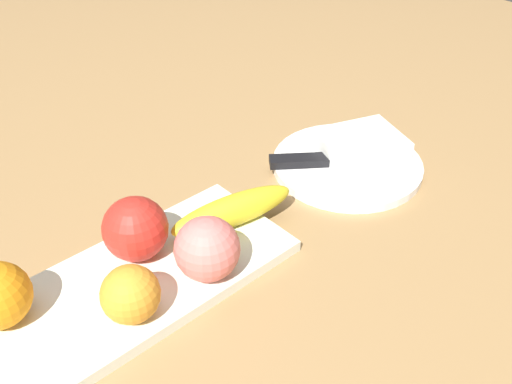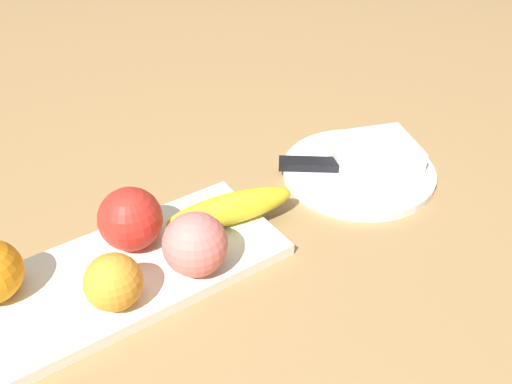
{
  "view_description": "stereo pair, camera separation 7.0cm",
  "coord_description": "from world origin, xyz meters",
  "px_view_note": "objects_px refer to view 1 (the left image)",
  "views": [
    {
      "loc": [
        -0.25,
        -0.46,
        0.46
      ],
      "look_at": [
        0.13,
        -0.04,
        0.04
      ],
      "focal_mm": 39.48,
      "sensor_mm": 36.0,
      "label": 1
    },
    {
      "loc": [
        -0.19,
        -0.5,
        0.46
      ],
      "look_at": [
        0.13,
        -0.04,
        0.04
      ],
      "focal_mm": 39.48,
      "sensor_mm": 36.0,
      "label": 2
    }
  ],
  "objects_px": {
    "apple": "(135,229)",
    "knife": "(310,160)",
    "banana": "(233,210)",
    "fruit_tray": "(137,283)",
    "peach": "(207,249)",
    "orange_near_apple": "(130,294)",
    "dinner_plate": "(347,164)",
    "folded_napkin": "(361,145)"
  },
  "relations": [
    {
      "from": "orange_near_apple",
      "to": "peach",
      "type": "relative_size",
      "value": 0.84
    },
    {
      "from": "fruit_tray",
      "to": "apple",
      "type": "xyz_separation_m",
      "value": [
        0.02,
        0.03,
        0.04
      ]
    },
    {
      "from": "fruit_tray",
      "to": "folded_napkin",
      "type": "height_order",
      "value": "folded_napkin"
    },
    {
      "from": "fruit_tray",
      "to": "orange_near_apple",
      "type": "distance_m",
      "value": 0.07
    },
    {
      "from": "dinner_plate",
      "to": "orange_near_apple",
      "type": "bearing_deg",
      "value": -173.47
    },
    {
      "from": "apple",
      "to": "knife",
      "type": "relative_size",
      "value": 0.48
    },
    {
      "from": "peach",
      "to": "dinner_plate",
      "type": "relative_size",
      "value": 0.34
    },
    {
      "from": "peach",
      "to": "folded_napkin",
      "type": "distance_m",
      "value": 0.32
    },
    {
      "from": "apple",
      "to": "peach",
      "type": "xyz_separation_m",
      "value": [
        0.04,
        -0.08,
        -0.0
      ]
    },
    {
      "from": "fruit_tray",
      "to": "folded_napkin",
      "type": "bearing_deg",
      "value": 0.0
    },
    {
      "from": "orange_near_apple",
      "to": "dinner_plate",
      "type": "height_order",
      "value": "orange_near_apple"
    },
    {
      "from": "orange_near_apple",
      "to": "dinner_plate",
      "type": "bearing_deg",
      "value": 6.53
    },
    {
      "from": "orange_near_apple",
      "to": "dinner_plate",
      "type": "xyz_separation_m",
      "value": [
        0.39,
        0.04,
        -0.04
      ]
    },
    {
      "from": "peach",
      "to": "knife",
      "type": "bearing_deg",
      "value": 17.8
    },
    {
      "from": "apple",
      "to": "dinner_plate",
      "type": "bearing_deg",
      "value": -5.45
    },
    {
      "from": "orange_near_apple",
      "to": "apple",
      "type": "bearing_deg",
      "value": 54.3
    },
    {
      "from": "apple",
      "to": "orange_near_apple",
      "type": "bearing_deg",
      "value": -125.7
    },
    {
      "from": "folded_napkin",
      "to": "apple",
      "type": "bearing_deg",
      "value": 174.96
    },
    {
      "from": "fruit_tray",
      "to": "orange_near_apple",
      "type": "height_order",
      "value": "orange_near_apple"
    },
    {
      "from": "fruit_tray",
      "to": "banana",
      "type": "xyz_separation_m",
      "value": [
        0.14,
        0.0,
        0.03
      ]
    },
    {
      "from": "banana",
      "to": "orange_near_apple",
      "type": "distance_m",
      "value": 0.18
    },
    {
      "from": "banana",
      "to": "apple",
      "type": "bearing_deg",
      "value": 176.18
    },
    {
      "from": "fruit_tray",
      "to": "apple",
      "type": "relative_size",
      "value": 4.79
    },
    {
      "from": "banana",
      "to": "folded_napkin",
      "type": "relative_size",
      "value": 1.42
    },
    {
      "from": "banana",
      "to": "peach",
      "type": "bearing_deg",
      "value": -136.82
    },
    {
      "from": "fruit_tray",
      "to": "peach",
      "type": "bearing_deg",
      "value": -36.46
    },
    {
      "from": "dinner_plate",
      "to": "knife",
      "type": "xyz_separation_m",
      "value": [
        -0.04,
        0.03,
        0.01
      ]
    },
    {
      "from": "folded_napkin",
      "to": "knife",
      "type": "height_order",
      "value": "folded_napkin"
    },
    {
      "from": "fruit_tray",
      "to": "peach",
      "type": "distance_m",
      "value": 0.09
    },
    {
      "from": "orange_near_apple",
      "to": "peach",
      "type": "xyz_separation_m",
      "value": [
        0.09,
        -0.0,
        0.01
      ]
    },
    {
      "from": "peach",
      "to": "folded_napkin",
      "type": "height_order",
      "value": "peach"
    },
    {
      "from": "dinner_plate",
      "to": "folded_napkin",
      "type": "distance_m",
      "value": 0.03
    },
    {
      "from": "dinner_plate",
      "to": "banana",
      "type": "bearing_deg",
      "value": 179.64
    },
    {
      "from": "orange_near_apple",
      "to": "peach",
      "type": "height_order",
      "value": "peach"
    },
    {
      "from": "peach",
      "to": "knife",
      "type": "xyz_separation_m",
      "value": [
        0.25,
        0.08,
        -0.03
      ]
    },
    {
      "from": "folded_napkin",
      "to": "peach",
      "type": "bearing_deg",
      "value": -171.52
    },
    {
      "from": "banana",
      "to": "fruit_tray",
      "type": "bearing_deg",
      "value": -168.72
    },
    {
      "from": "apple",
      "to": "dinner_plate",
      "type": "relative_size",
      "value": 0.35
    },
    {
      "from": "peach",
      "to": "knife",
      "type": "distance_m",
      "value": 0.26
    },
    {
      "from": "fruit_tray",
      "to": "banana",
      "type": "bearing_deg",
      "value": 0.55
    },
    {
      "from": "orange_near_apple",
      "to": "folded_napkin",
      "type": "xyz_separation_m",
      "value": [
        0.41,
        0.04,
        -0.02
      ]
    },
    {
      "from": "folded_napkin",
      "to": "knife",
      "type": "distance_m",
      "value": 0.08
    }
  ]
}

